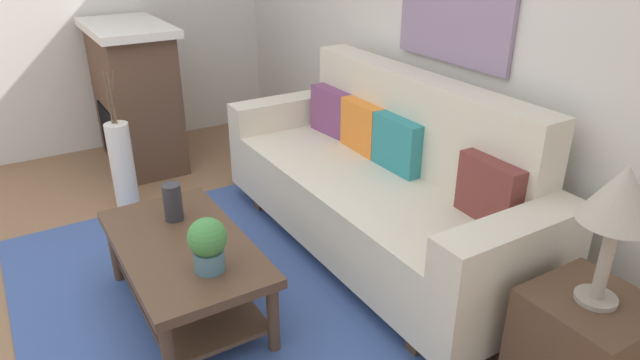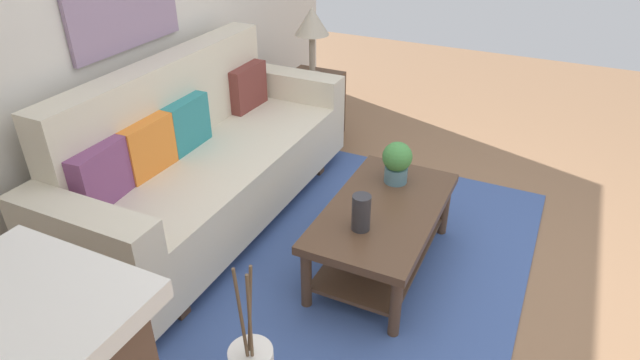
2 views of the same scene
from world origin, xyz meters
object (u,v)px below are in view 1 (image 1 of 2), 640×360
throw_pillow_orange (363,126)px  potted_plant_tabletop (208,243)px  coffee_table (185,262)px  fireplace (135,96)px  couch (380,187)px  side_table (581,356)px  tabletop_vase (173,202)px  table_lamp (621,200)px  floor_vase (123,167)px  throw_pillow_maroon (490,190)px  throw_pillow_plum (333,111)px  throw_pillow_teal (398,144)px

throw_pillow_orange → potted_plant_tabletop: (0.66, -1.32, -0.11)m
coffee_table → fireplace: 2.19m
couch → throw_pillow_orange: (-0.36, 0.13, 0.25)m
couch → side_table: 1.46m
tabletop_vase → table_lamp: bearing=33.4°
fireplace → floor_vase: fireplace is taller
throw_pillow_maroon → tabletop_vase: bearing=-126.7°
coffee_table → floor_vase: size_ratio=1.73×
tabletop_vase → fireplace: 1.92m
throw_pillow_plum → fireplace: bearing=-144.8°
couch → coffee_table: (-0.00, -1.22, -0.12)m
potted_plant_tabletop → side_table: 1.64m
couch → throw_pillow_teal: (0.00, 0.13, 0.25)m
couch → throw_pillow_plum: size_ratio=6.40×
potted_plant_tabletop → table_lamp: (1.16, 1.13, 0.42)m
coffee_table → tabletop_vase: bearing=170.1°
fireplace → floor_vase: bearing=-22.9°
floor_vase → fireplace: bearing=157.1°
tabletop_vase → table_lamp: 2.09m
throw_pillow_teal → potted_plant_tabletop: size_ratio=1.37×
throw_pillow_plum → fireplace: (-1.42, -1.00, -0.09)m
throw_pillow_maroon → fireplace: fireplace is taller
throw_pillow_teal → fireplace: fireplace is taller
coffee_table → throw_pillow_maroon: bearing=61.8°
throw_pillow_maroon → potted_plant_tabletop: 1.39m
coffee_table → potted_plant_tabletop: 0.39m
floor_vase → couch: bearing=41.3°
side_table → coffee_table: bearing=-141.2°
couch → potted_plant_tabletop: couch is taller
couch → table_lamp: table_lamp is taller
throw_pillow_maroon → coffee_table: bearing=-118.2°
throw_pillow_teal → floor_vase: size_ratio=0.56×
table_lamp → fireplace: size_ratio=0.49×
tabletop_vase → side_table: tabletop_vase is taller
throw_pillow_maroon → potted_plant_tabletop: (-0.43, -1.32, -0.11)m
potted_plant_tabletop → throw_pillow_orange: bearing=116.6°
potted_plant_tabletop → couch: bearing=104.0°
fireplace → throw_pillow_maroon: bearing=19.2°
throw_pillow_orange → side_table: throw_pillow_orange is taller
throw_pillow_orange → table_lamp: bearing=-5.8°
throw_pillow_plum → tabletop_vase: bearing=-70.1°
throw_pillow_plum → fireplace: 1.74m
throw_pillow_teal → tabletop_vase: 1.34m
coffee_table → tabletop_vase: 0.33m
coffee_table → side_table: bearing=38.8°
tabletop_vase → floor_vase: 1.14m
throw_pillow_maroon → floor_vase: bearing=-147.6°
throw_pillow_plum → coffee_table: size_ratio=0.33×
potted_plant_tabletop → floor_vase: potted_plant_tabletop is taller
throw_pillow_maroon → table_lamp: bearing=-14.1°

